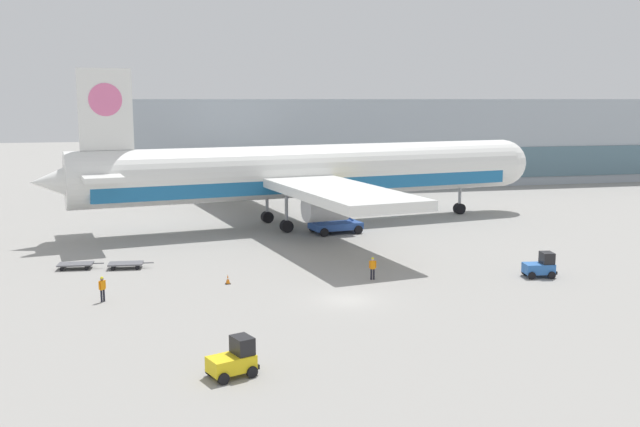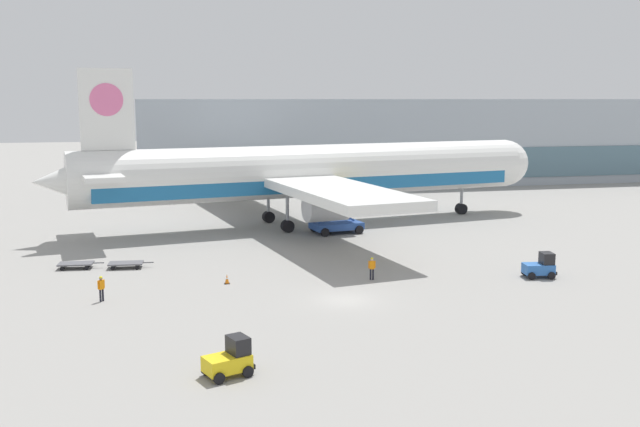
# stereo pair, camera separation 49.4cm
# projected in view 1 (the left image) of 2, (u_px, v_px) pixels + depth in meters

# --- Properties ---
(ground_plane) EXTENTS (400.00, 400.00, 0.00)m
(ground_plane) POSITION_uv_depth(u_px,v_px,m) (347.00, 300.00, 50.31)
(ground_plane) COLOR gray
(terminal_building) EXTENTS (90.00, 18.20, 14.00)m
(terminal_building) POSITION_uv_depth(u_px,v_px,m) (410.00, 141.00, 120.51)
(terminal_building) COLOR #9EA8B2
(terminal_building) RESTS_ON ground_plane
(airplane_main) EXTENTS (57.71, 48.66, 17.00)m
(airplane_main) POSITION_uv_depth(u_px,v_px,m) (305.00, 173.00, 79.14)
(airplane_main) COLOR white
(airplane_main) RESTS_ON ground_plane
(scissor_lift_loader) EXTENTS (5.63, 4.12, 4.68)m
(scissor_lift_loader) POSITION_uv_depth(u_px,v_px,m) (336.00, 216.00, 75.19)
(scissor_lift_loader) COLOR #284C99
(scissor_lift_loader) RESTS_ON ground_plane
(baggage_tug_foreground) EXTENTS (2.77, 2.32, 2.00)m
(baggage_tug_foreground) POSITION_uv_depth(u_px,v_px,m) (234.00, 359.00, 36.38)
(baggage_tug_foreground) COLOR yellow
(baggage_tug_foreground) RESTS_ON ground_plane
(baggage_tug_mid) EXTENTS (2.62, 1.94, 2.00)m
(baggage_tug_mid) POSITION_uv_depth(u_px,v_px,m) (541.00, 266.00, 56.66)
(baggage_tug_mid) COLOR #2D66B7
(baggage_tug_mid) RESTS_ON ground_plane
(baggage_dolly_lead) EXTENTS (3.75, 1.74, 0.48)m
(baggage_dolly_lead) POSITION_uv_depth(u_px,v_px,m) (76.00, 264.00, 59.39)
(baggage_dolly_lead) COLOR #56565B
(baggage_dolly_lead) RESTS_ON ground_plane
(baggage_dolly_second) EXTENTS (3.75, 1.74, 0.48)m
(baggage_dolly_second) POSITION_uv_depth(u_px,v_px,m) (126.00, 264.00, 59.56)
(baggage_dolly_second) COLOR #56565B
(baggage_dolly_second) RESTS_ON ground_plane
(ground_crew_near) EXTENTS (0.47, 0.39, 1.82)m
(ground_crew_near) POSITION_uv_depth(u_px,v_px,m) (102.00, 287.00, 49.65)
(ground_crew_near) COLOR black
(ground_crew_near) RESTS_ON ground_plane
(ground_crew_far) EXTENTS (0.56, 0.29, 1.80)m
(ground_crew_far) POSITION_uv_depth(u_px,v_px,m) (373.00, 266.00, 55.76)
(ground_crew_far) COLOR black
(ground_crew_far) RESTS_ON ground_plane
(traffic_cone_near) EXTENTS (0.40, 0.40, 0.74)m
(traffic_cone_near) POSITION_uv_depth(u_px,v_px,m) (228.00, 279.00, 54.59)
(traffic_cone_near) COLOR black
(traffic_cone_near) RESTS_ON ground_plane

